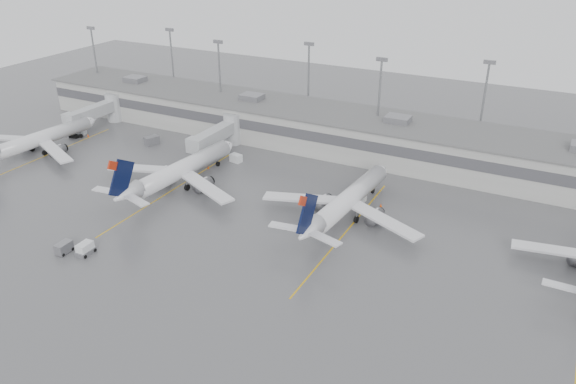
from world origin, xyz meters
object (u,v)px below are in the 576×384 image
at_px(jet_mid_left, 179,170).
at_px(jet_mid_right, 346,201).
at_px(jet_far_left, 38,139).
at_px(baggage_tug, 85,250).

xyz_separation_m(jet_mid_left, jet_mid_right, (32.85, 2.78, -0.07)).
relative_size(jet_far_left, jet_mid_right, 0.96).
bearing_deg(baggage_tug, jet_mid_left, 92.32).
height_order(jet_far_left, baggage_tug, jet_far_left).
bearing_deg(jet_mid_left, jet_far_left, -175.12).
height_order(jet_mid_left, baggage_tug, jet_mid_left).
bearing_deg(jet_mid_left, baggage_tug, -80.88).
relative_size(jet_mid_right, baggage_tug, 11.11).
bearing_deg(jet_mid_right, jet_mid_left, -170.66).
height_order(jet_far_left, jet_mid_right, jet_mid_right).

